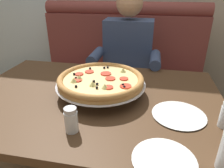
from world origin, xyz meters
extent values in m
cube|color=brown|center=(0.00, 0.81, 0.23)|extent=(1.63, 0.60, 0.46)
cube|color=brown|center=(0.00, 1.20, 0.69)|extent=(1.63, 0.18, 0.65)
cylinder|color=brown|center=(0.00, 1.20, 1.06)|extent=(1.63, 0.14, 0.14)
cube|color=#4C331E|center=(0.00, 0.00, 0.71)|extent=(1.38, 0.95, 0.04)
cylinder|color=black|center=(-0.62, 0.40, 0.34)|extent=(0.06, 0.06, 0.69)
cylinder|color=black|center=(0.62, 0.40, 0.34)|extent=(0.06, 0.06, 0.69)
cube|color=#2D3342|center=(0.10, 0.56, 0.54)|extent=(0.34, 0.40, 0.15)
cylinder|color=#2D3342|center=(0.00, 0.31, 0.23)|extent=(0.11, 0.11, 0.46)
cylinder|color=#2D3342|center=(0.20, 0.31, 0.23)|extent=(0.11, 0.11, 0.46)
cube|color=#38476B|center=(0.10, 0.78, 0.74)|extent=(0.40, 0.22, 0.56)
cylinder|color=#38476B|center=(-0.13, 0.56, 0.77)|extent=(0.08, 0.28, 0.08)
cylinder|color=#38476B|center=(0.33, 0.56, 0.77)|extent=(0.08, 0.28, 0.08)
sphere|color=tan|center=(0.10, 0.76, 1.15)|extent=(0.21, 0.21, 0.21)
cylinder|color=silver|center=(0.04, -0.09, 0.76)|extent=(0.01, 0.01, 0.06)
cylinder|color=silver|center=(-0.07, 0.09, 0.76)|extent=(0.01, 0.01, 0.06)
cylinder|color=silver|center=(0.15, 0.09, 0.76)|extent=(0.01, 0.01, 0.06)
torus|color=silver|center=(0.04, 0.03, 0.78)|extent=(0.26, 0.26, 0.01)
cylinder|color=silver|center=(0.04, 0.03, 0.79)|extent=(0.48, 0.48, 0.00)
cylinder|color=#B77F42|center=(0.04, 0.03, 0.80)|extent=(0.46, 0.46, 0.02)
torus|color=#B77F42|center=(0.04, 0.03, 0.82)|extent=(0.46, 0.46, 0.03)
cylinder|color=#E5C17A|center=(0.04, 0.03, 0.81)|extent=(0.40, 0.40, 0.01)
cylinder|color=red|center=(0.16, 0.05, 0.82)|extent=(0.05, 0.05, 0.01)
cylinder|color=red|center=(-0.07, -0.02, 0.82)|extent=(0.05, 0.05, 0.01)
cylinder|color=red|center=(0.10, -0.07, 0.82)|extent=(0.05, 0.05, 0.01)
cylinder|color=red|center=(0.09, 0.04, 0.82)|extent=(0.05, 0.05, 0.01)
cylinder|color=red|center=(-0.05, 0.11, 0.82)|extent=(0.05, 0.05, 0.01)
cylinder|color=red|center=(-0.09, 0.06, 0.82)|extent=(0.05, 0.05, 0.01)
cylinder|color=red|center=(0.18, -0.04, 0.82)|extent=(0.06, 0.06, 0.01)
cylinder|color=red|center=(0.05, 0.10, 0.82)|extent=(0.06, 0.06, 0.01)
sphere|color=black|center=(-0.12, 0.05, 0.83)|extent=(0.01, 0.01, 0.01)
sphere|color=black|center=(0.04, 0.19, 0.83)|extent=(0.01, 0.01, 0.01)
sphere|color=black|center=(0.05, -0.09, 0.83)|extent=(0.01, 0.01, 0.01)
sphere|color=black|center=(0.04, -0.05, 0.83)|extent=(0.01, 0.01, 0.01)
sphere|color=black|center=(-0.05, -0.10, 0.83)|extent=(0.01, 0.01, 0.01)
sphere|color=black|center=(-0.09, 0.00, 0.83)|extent=(0.01, 0.01, 0.01)
sphere|color=black|center=(0.17, -0.03, 0.83)|extent=(0.01, 0.01, 0.01)
sphere|color=black|center=(0.18, -0.06, 0.83)|extent=(0.01, 0.01, 0.01)
sphere|color=black|center=(0.02, -0.02, 0.83)|extent=(0.01, 0.01, 0.01)
sphere|color=black|center=(0.03, 0.18, 0.83)|extent=(0.01, 0.01, 0.01)
sphere|color=black|center=(-0.05, 0.15, 0.83)|extent=(0.01, 0.01, 0.01)
cone|color=#CCC675|center=(0.09, -0.08, 0.83)|extent=(0.04, 0.04, 0.02)
cone|color=#CCC675|center=(-0.07, 0.00, 0.83)|extent=(0.04, 0.04, 0.02)
cone|color=#CCC675|center=(0.14, 0.15, 0.83)|extent=(0.04, 0.04, 0.02)
cone|color=#CCC675|center=(-0.08, -0.04, 0.83)|extent=(0.04, 0.04, 0.02)
cone|color=#CCC675|center=(0.02, -0.06, 0.83)|extent=(0.04, 0.04, 0.02)
cylinder|color=white|center=(0.00, -0.30, 0.77)|extent=(0.05, 0.05, 0.09)
cylinder|color=silver|center=(0.00, -0.30, 0.75)|extent=(0.05, 0.05, 0.05)
cylinder|color=silver|center=(0.00, -0.30, 0.83)|extent=(0.05, 0.05, 0.02)
cylinder|color=white|center=(0.44, -0.10, 0.73)|extent=(0.17, 0.17, 0.01)
cone|color=white|center=(0.44, -0.10, 0.74)|extent=(0.24, 0.24, 0.01)
cylinder|color=white|center=(0.37, -0.40, 0.73)|extent=(0.16, 0.16, 0.01)
cone|color=white|center=(0.37, -0.40, 0.74)|extent=(0.22, 0.22, 0.01)
camera|label=1|loc=(0.29, -0.95, 1.27)|focal=33.31mm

